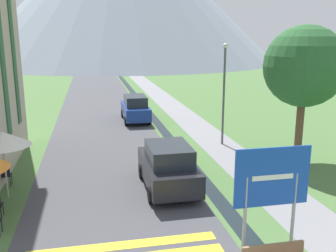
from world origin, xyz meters
TOP-DOWN VIEW (x-y plane):
  - ground_plane at (0.00, 20.00)m, footprint 160.00×160.00m
  - road at (-2.50, 30.00)m, footprint 6.40×60.00m
  - footpath at (3.60, 30.00)m, footprint 2.20×60.00m
  - drainage_channel at (1.20, 30.00)m, footprint 0.60×60.00m
  - road_sign at (1.46, 3.61)m, footprint 2.16×0.11m
  - parked_car_near at (-0.40, 8.44)m, footprint 1.94×4.04m
  - parked_car_far at (-0.19, 20.83)m, footprint 1.78×4.32m
  - cafe_chair_far_left at (-6.69, 9.90)m, footprint 0.40×0.40m
  - cafe_umbrella_middle_white at (-6.41, 8.79)m, footprint 1.99×1.99m
  - streetlamp at (3.83, 13.98)m, footprint 0.28×0.28m
  - tree_by_path at (6.42, 10.56)m, footprint 3.75×3.75m

SIDE VIEW (x-z plane):
  - ground_plane at x=0.00m, z-range 0.00..0.00m
  - drainage_channel at x=1.20m, z-range 0.00..0.00m
  - road at x=-2.50m, z-range 0.00..0.01m
  - footpath at x=3.60m, z-range 0.00..0.01m
  - cafe_chair_far_left at x=-6.69m, z-range 0.09..0.94m
  - parked_car_far at x=-0.19m, z-range 0.00..1.82m
  - parked_car_near at x=-0.40m, z-range 0.00..1.82m
  - road_sign at x=1.46m, z-range 0.46..3.45m
  - cafe_umbrella_middle_white at x=-6.41m, z-range 1.00..3.53m
  - streetlamp at x=3.83m, z-range 0.49..5.99m
  - tree_by_path at x=6.42m, z-range 1.30..7.68m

